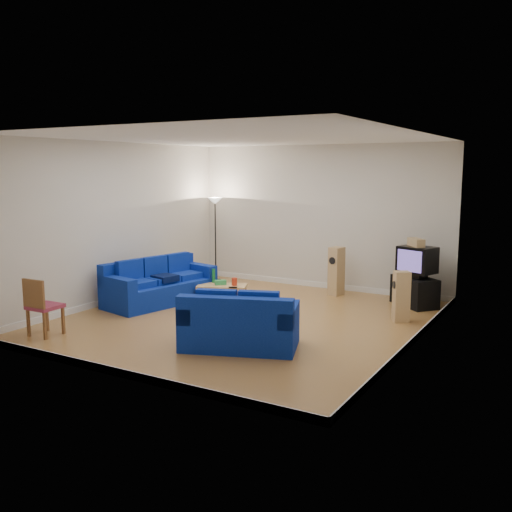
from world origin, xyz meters
The scene contains 16 objects.
room centered at (0.00, 0.00, 1.54)m, with size 6.01×6.51×3.21m.
sofa_three_seat centered at (-2.18, 0.25, 0.32)m, with size 1.41×2.40×0.87m.
sofa_loveseat centered at (0.77, -1.44, 0.32)m, with size 1.93×1.48×0.85m.
coffee_table centered at (-1.09, 0.93, 0.30)m, with size 1.10×0.84×0.36m.
bottle centered at (-1.37, 1.03, 0.50)m, with size 0.07×0.07×0.29m, color #197233.
tissue_box centered at (-1.13, 0.93, 0.40)m, with size 0.22×0.12×0.09m, color green.
red_canister centered at (-0.85, 1.00, 0.43)m, with size 0.11×0.11×0.16m, color red.
remote centered at (-0.75, 0.79, 0.37)m, with size 0.16×0.05×0.02m, color black.
tv_stand centered at (2.34, 2.57, 0.29)m, with size 0.93×0.52×0.57m, color black.
av_receiver centered at (2.32, 2.54, 0.62)m, with size 0.43×0.35×0.10m, color black.
television centered at (2.37, 2.54, 0.93)m, with size 0.79×0.68×0.51m.
centre_speaker centered at (2.34, 2.56, 1.26)m, with size 0.44×0.18×0.15m, color tan.
speaker_left centered at (0.64, 2.70, 0.52)m, with size 0.30×0.36×1.03m.
speaker_right centered at (2.45, 1.26, 0.45)m, with size 0.34×0.32×0.90m.
floor_lamp centered at (-2.45, 2.70, 1.65)m, with size 0.34×0.34×2.00m.
dining_chair centered at (-2.28, -2.51, 0.53)m, with size 0.47×0.47×0.96m.
Camera 1 is at (5.14, -8.47, 2.68)m, focal length 40.00 mm.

